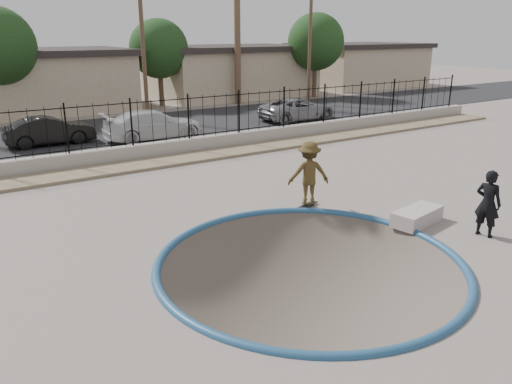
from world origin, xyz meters
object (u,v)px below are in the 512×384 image
object	(u,v)px
skateboard	(308,205)
car_c	(154,125)
videographer	(488,203)
skater	(309,177)
concrete_ledge	(417,216)
car_b	(49,131)
car_d	(298,109)

from	to	relation	value
skateboard	car_c	xyz separation A→B (m)	(-0.14, 11.54, 0.67)
skateboard	videographer	world-z (taller)	videographer
skater	videographer	size ratio (longest dim) A/B	1.08
concrete_ledge	videographer	bearing A→B (deg)	-63.69
concrete_ledge	car_b	size ratio (longest dim) A/B	0.41
skater	car_d	xyz separation A→B (m)	(8.92, 12.05, -0.26)
videographer	car_b	size ratio (longest dim) A/B	0.45
car_c	skateboard	bearing A→B (deg)	-175.81
car_c	concrete_ledge	bearing A→B (deg)	-169.23
videographer	skater	bearing A→B (deg)	18.69
videographer	car_c	xyz separation A→B (m)	(-2.55, 15.70, -0.14)
skateboard	car_d	world-z (taller)	car_d
skateboard	concrete_ledge	size ratio (longest dim) A/B	0.54
car_d	videographer	bearing A→B (deg)	158.30
skater	car_c	size ratio (longest dim) A/B	0.40
skateboard	videographer	distance (m)	4.88
car_c	car_d	size ratio (longest dim) A/B	1.02
car_b	skateboard	bearing A→B (deg)	-160.91
car_d	car_c	bearing A→B (deg)	93.42
videographer	car_c	distance (m)	15.90
videographer	skateboard	bearing A→B (deg)	18.69
skater	skateboard	bearing A→B (deg)	-65.28
skater	skateboard	distance (m)	0.88
skater	car_d	world-z (taller)	skater
concrete_ledge	skater	bearing A→B (deg)	122.25
concrete_ledge	car_d	size ratio (longest dim) A/B	0.34
car_b	videographer	bearing A→B (deg)	-158.12
car_b	car_c	xyz separation A→B (m)	(4.44, -1.48, 0.05)
skater	car_b	xyz separation A→B (m)	(-4.57, 13.02, -0.27)
skateboard	car_b	size ratio (longest dim) A/B	0.22
car_d	concrete_ledge	bearing A→B (deg)	153.91
skater	skateboard	size ratio (longest dim) A/B	2.17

